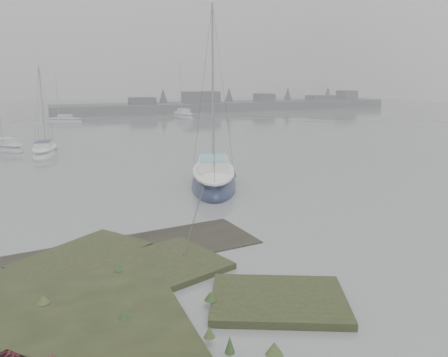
# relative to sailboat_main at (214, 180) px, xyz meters

# --- Properties ---
(ground) EXTENTS (160.00, 160.00, 0.00)m
(ground) POSITION_rel_sailboat_main_xyz_m (-3.47, 18.02, -0.32)
(ground) COLOR slate
(ground) RESTS_ON ground
(far_shoreline) EXTENTS (60.00, 8.00, 4.15)m
(far_shoreline) POSITION_rel_sailboat_main_xyz_m (23.37, 49.91, 0.53)
(far_shoreline) COLOR #4C4F51
(far_shoreline) RESTS_ON ground
(sailboat_main) EXTENTS (4.74, 7.66, 10.28)m
(sailboat_main) POSITION_rel_sailboat_main_xyz_m (0.00, 0.00, 0.00)
(sailboat_main) COLOR #131D3D
(sailboat_main) RESTS_ON ground
(sailboat_white) EXTENTS (2.49, 5.28, 7.16)m
(sailboat_white) POSITION_rel_sailboat_main_xyz_m (-8.41, 13.42, -0.10)
(sailboat_white) COLOR silver
(sailboat_white) RESTS_ON ground
(sailboat_far_a) EXTENTS (3.49, 4.88, 6.62)m
(sailboat_far_a) POSITION_rel_sailboat_main_xyz_m (-11.20, 17.04, -0.11)
(sailboat_far_a) COLOR #A8ACB2
(sailboat_far_a) RESTS_ON ground
(sailboat_far_b) EXTENTS (2.31, 6.10, 8.46)m
(sailboat_far_b) POSITION_rel_sailboat_main_xyz_m (10.08, 38.32, -0.06)
(sailboat_far_b) COLOR #A3AAAE
(sailboat_far_b) RESTS_ON ground
(sailboat_far_c) EXTENTS (4.98, 3.31, 6.70)m
(sailboat_far_c) POSITION_rel_sailboat_main_xyz_m (-5.94, 37.68, -0.11)
(sailboat_far_c) COLOR silver
(sailboat_far_c) RESTS_ON ground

